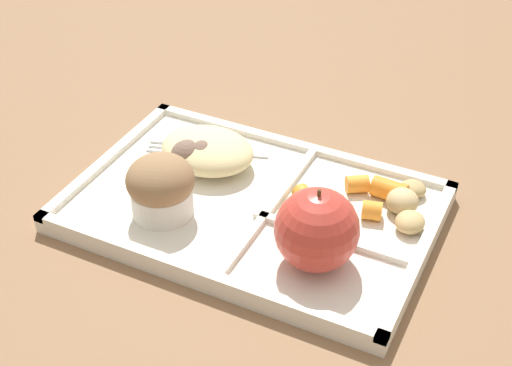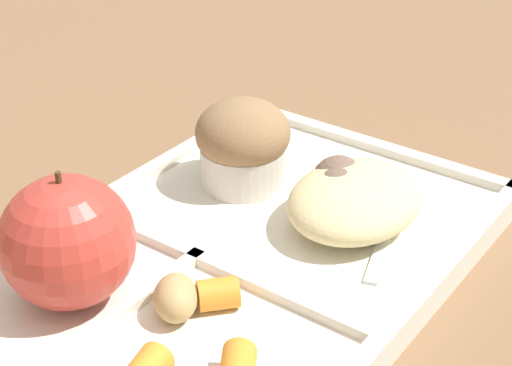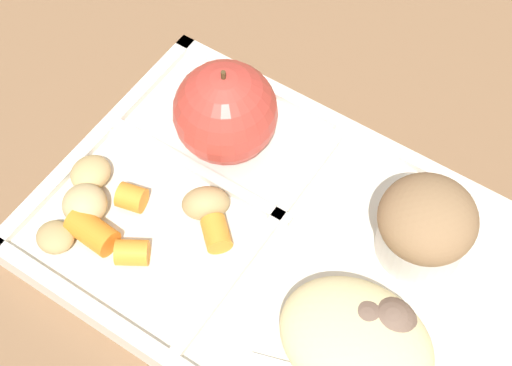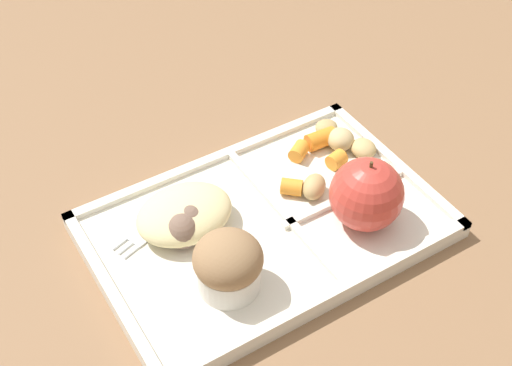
{
  "view_description": "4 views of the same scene",
  "coord_description": "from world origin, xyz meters",
  "px_view_note": "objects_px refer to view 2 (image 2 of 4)",
  "views": [
    {
      "loc": [
        -0.28,
        0.55,
        0.51
      ],
      "look_at": [
        -0.01,
        0.02,
        0.06
      ],
      "focal_mm": 51.96,
      "sensor_mm": 36.0,
      "label": 1
    },
    {
      "loc": [
        -0.35,
        -0.27,
        0.32
      ],
      "look_at": [
        0.01,
        -0.0,
        0.06
      ],
      "focal_mm": 56.67,
      "sensor_mm": 36.0,
      "label": 2
    },
    {
      "loc": [
        0.13,
        -0.24,
        0.53
      ],
      "look_at": [
        -0.04,
        0.01,
        0.05
      ],
      "focal_mm": 55.12,
      "sensor_mm": 36.0,
      "label": 3
    },
    {
      "loc": [
        0.28,
        0.44,
        0.59
      ],
      "look_at": [
        0.01,
        -0.01,
        0.08
      ],
      "focal_mm": 48.87,
      "sensor_mm": 36.0,
      "label": 4
    }
  ],
  "objects_px": {
    "lunch_tray": "(237,263)",
    "green_apple": "(67,242)",
    "plastic_fork": "(392,216)",
    "bran_muffin": "(243,144)"
  },
  "relations": [
    {
      "from": "bran_muffin",
      "to": "plastic_fork",
      "type": "height_order",
      "value": "bran_muffin"
    },
    {
      "from": "green_apple",
      "to": "bran_muffin",
      "type": "xyz_separation_m",
      "value": [
        0.17,
        0.0,
        -0.01
      ]
    },
    {
      "from": "plastic_fork",
      "to": "green_apple",
      "type": "bearing_deg",
      "value": 149.44
    },
    {
      "from": "lunch_tray",
      "to": "green_apple",
      "type": "bearing_deg",
      "value": 150.35
    },
    {
      "from": "lunch_tray",
      "to": "bran_muffin",
      "type": "bearing_deg",
      "value": 34.32
    },
    {
      "from": "green_apple",
      "to": "plastic_fork",
      "type": "relative_size",
      "value": 0.62
    },
    {
      "from": "green_apple",
      "to": "bran_muffin",
      "type": "height_order",
      "value": "green_apple"
    },
    {
      "from": "green_apple",
      "to": "plastic_fork",
      "type": "height_order",
      "value": "green_apple"
    },
    {
      "from": "lunch_tray",
      "to": "plastic_fork",
      "type": "xyz_separation_m",
      "value": [
        0.1,
        -0.06,
        0.01
      ]
    },
    {
      "from": "lunch_tray",
      "to": "plastic_fork",
      "type": "distance_m",
      "value": 0.12
    }
  ]
}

